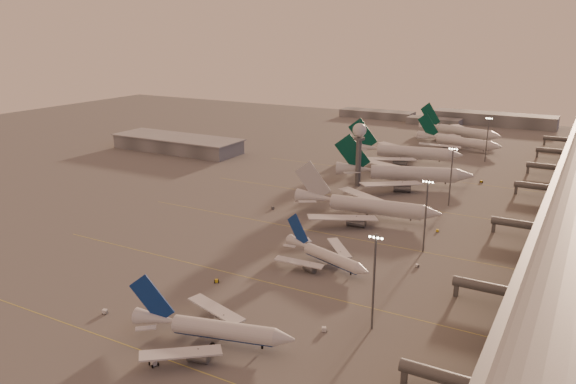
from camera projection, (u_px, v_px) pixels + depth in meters
The scene contains 26 objects.
ground at pixel (187, 280), 165.66m from camera, with size 700.00×700.00×0.00m, color #5A5757.
taxiway_markings at pixel (354, 238), 198.60m from camera, with size 180.00×185.25×0.02m.
hangar at pixel (177, 144), 337.79m from camera, with size 82.00×27.00×8.50m.
radar_tower at pixel (359, 142), 258.01m from camera, with size 6.40×6.40×31.10m.
mast_a at pixel (374, 278), 134.72m from camera, with size 3.60×0.56×25.00m.
mast_b at pixel (426, 213), 182.23m from camera, with size 3.60×0.56×25.00m.
mast_c at pixel (451, 174), 230.66m from camera, with size 3.60×0.56×25.00m.
mast_d at pixel (487, 137), 307.04m from camera, with size 3.60×0.56×25.00m.
distant_horizon at pixel (456, 118), 435.89m from camera, with size 165.00×37.50×9.00m.
narrowbody_near at pixel (213, 331), 131.20m from camera, with size 40.03×31.55×15.94m.
narrowbody_mid at pixel (326, 258), 174.45m from camera, with size 33.71×26.43×13.71m.
widebody_white at pixel (366, 209), 218.52m from camera, with size 58.84×46.93×20.72m.
greentail_a at pixel (404, 176), 264.48m from camera, with size 62.60×49.75×23.55m.
greentail_b at pixel (405, 154), 310.33m from camera, with size 62.88×50.37×23.00m.
greentail_c at pixel (458, 144), 341.48m from camera, with size 54.42×43.46×20.08m.
greentail_d at pixel (459, 133), 373.39m from camera, with size 58.59×46.59×22.01m.
gsv_truck_a at pixel (106, 310), 145.47m from camera, with size 6.27×3.71×2.39m.
gsv_tug_near at pixel (154, 363), 123.35m from camera, with size 3.58×4.45×1.11m.
gsv_catering_a at pixel (325, 323), 136.82m from camera, with size 5.76×4.59×4.34m.
gsv_tug_mid at pixel (217, 281), 163.62m from camera, with size 3.34×3.63×0.89m.
gsv_truck_b at pixel (418, 265), 173.67m from camera, with size 5.16×3.29×1.96m.
gsv_truck_c at pixel (274, 206), 229.61m from camera, with size 5.50×5.30×2.27m.
gsv_catering_b at pixel (438, 227), 203.75m from camera, with size 4.60×2.54×3.60m.
gsv_tug_far at pixel (365, 203), 235.71m from camera, with size 4.17×4.10×1.04m.
gsv_truck_d at pixel (314, 173), 281.54m from camera, with size 2.51×5.71×2.24m.
gsv_tug_hangar at pixel (481, 181), 269.04m from camera, with size 3.88×2.77×1.01m.
Camera 1 is at (99.95, -117.90, 71.58)m, focal length 35.00 mm.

